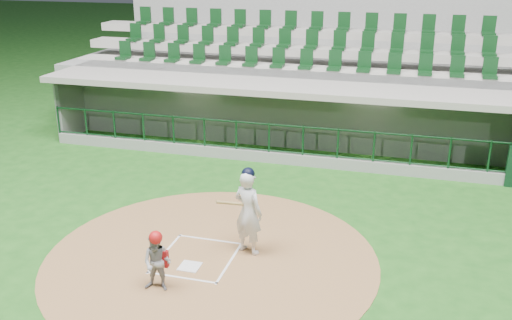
% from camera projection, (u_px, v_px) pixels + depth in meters
% --- Properties ---
extents(ground, '(120.00, 120.00, 0.00)m').
position_uv_depth(ground, '(202.00, 252.00, 12.60)').
color(ground, '#1A4F16').
rests_on(ground, ground).
extents(dirt_circle, '(7.20, 7.20, 0.01)m').
position_uv_depth(dirt_circle, '(211.00, 258.00, 12.34)').
color(dirt_circle, brown).
rests_on(dirt_circle, ground).
extents(home_plate, '(0.43, 0.43, 0.02)m').
position_uv_depth(home_plate, '(190.00, 266.00, 11.96)').
color(home_plate, silver).
rests_on(home_plate, dirt_circle).
extents(batter_box_chalk, '(1.55, 1.80, 0.01)m').
position_uv_depth(batter_box_chalk, '(197.00, 257.00, 12.33)').
color(batter_box_chalk, white).
rests_on(batter_box_chalk, ground).
extents(dugout_structure, '(16.40, 3.70, 3.00)m').
position_uv_depth(dugout_structure, '(282.00, 117.00, 19.37)').
color(dugout_structure, slate).
rests_on(dugout_structure, ground).
extents(seating_deck, '(17.00, 6.72, 5.15)m').
position_uv_depth(seating_deck, '(301.00, 85.00, 21.99)').
color(seating_deck, gray).
rests_on(seating_deck, ground).
extents(batter, '(0.95, 0.98, 1.98)m').
position_uv_depth(batter, '(248.00, 211.00, 12.25)').
color(batter, silver).
rests_on(batter, dirt_circle).
extents(catcher, '(0.61, 0.49, 1.26)m').
position_uv_depth(catcher, '(157.00, 261.00, 10.97)').
color(catcher, gray).
rests_on(catcher, dirt_circle).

